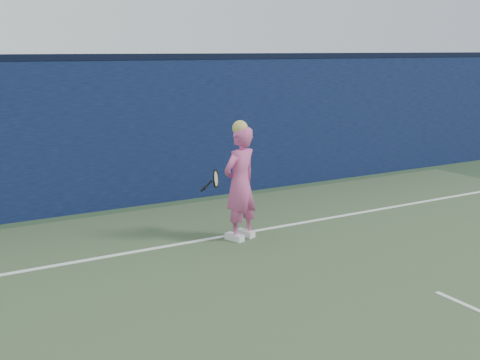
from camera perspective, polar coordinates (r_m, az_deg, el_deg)
backstop_wall at (r=11.18m, az=-2.79°, el=4.97°), size 24.00×0.40×2.50m
wall_cap at (r=11.09m, az=-2.86°, el=11.64°), size 24.00×0.42×0.10m
player at (r=8.49m, az=-0.00°, el=-0.28°), size 0.69×0.57×1.72m
racket at (r=8.79m, az=-2.41°, el=0.05°), size 0.45×0.33×0.28m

